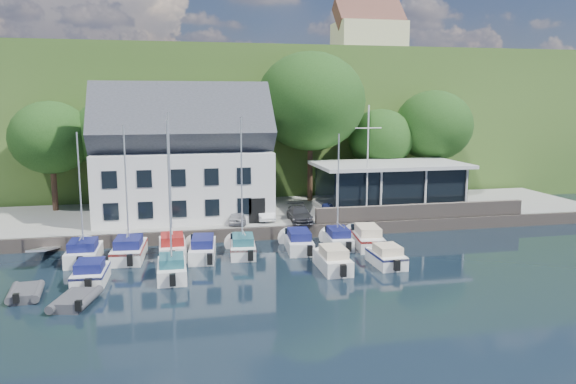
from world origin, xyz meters
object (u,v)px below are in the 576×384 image
object	(u,v)px
boat_r1_6	(338,187)
boat_r2_1	(170,206)
car_dgrey	(300,214)
car_blue	(340,209)
boat_r2_0	(91,272)
club_pavilion	(389,186)
boat_r1_5	(298,239)
boat_r1_0	(80,194)
dinghy_1	(75,298)
boat_r2_4	(386,255)
boat_r1_2	(170,188)
boat_r2_3	(332,258)
car_silver	(237,216)
boat_r1_4	(242,194)
boat_r1_3	(203,247)
boat_r1_7	(366,236)
dinghy_0	(25,291)
boat_r1_1	(126,190)
harbor_building	(183,164)
flagpole	(368,162)
car_white	(263,212)

from	to	relation	value
boat_r1_6	boat_r2_1	size ratio (longest dim) A/B	0.99
car_dgrey	car_blue	distance (m)	3.90
boat_r2_0	club_pavilion	bearing A→B (deg)	31.65
car_dgrey	boat_r1_5	world-z (taller)	car_dgrey
boat_r1_0	dinghy_1	bearing A→B (deg)	-84.21
boat_r1_0	boat_r2_4	bearing A→B (deg)	-13.51
car_blue	dinghy_1	size ratio (longest dim) A/B	1.15
boat_r1_0	boat_r1_6	world-z (taller)	boat_r1_0
boat_r1_2	boat_r2_3	size ratio (longest dim) A/B	1.71
car_silver	boat_r1_4	size ratio (longest dim) A/B	0.40
car_blue	boat_r1_2	world-z (taller)	boat_r1_2
boat_r1_6	car_silver	bearing A→B (deg)	147.03
car_blue	boat_r1_3	world-z (taller)	car_blue
boat_r1_3	boat_r2_1	xyz separation A→B (m)	(-2.11, -4.20, 3.67)
car_blue	dinghy_1	xyz separation A→B (m)	(-18.92, -14.11, -1.25)
boat_r1_7	dinghy_0	xyz separation A→B (m)	(-21.91, -6.30, -0.44)
boat_r1_1	boat_r2_4	bearing A→B (deg)	-12.77
harbor_building	boat_r2_1	bearing A→B (deg)	-95.21
car_dgrey	flagpole	world-z (taller)	flagpole
boat_r1_7	boat_r2_3	xyz separation A→B (m)	(-4.10, -4.98, -0.02)
club_pavilion	boat_r2_3	distance (m)	16.47
car_white	boat_r1_6	distance (m)	7.97
car_silver	boat_r1_5	bearing A→B (deg)	-47.51
boat_r1_5	dinghy_1	xyz separation A→B (m)	(-13.95, -8.28, -0.37)
car_dgrey	car_white	bearing A→B (deg)	154.88
boat_r1_1	boat_r2_4	xyz separation A→B (m)	(16.41, -5.09, -4.02)
car_dgrey	boat_r2_4	distance (m)	10.37
boat_r1_1	boat_r1_5	distance (m)	12.37
boat_r2_3	club_pavilion	bearing A→B (deg)	56.36
dinghy_1	flagpole	bearing A→B (deg)	46.67
car_white	boat_r1_0	xyz separation A→B (m)	(-13.13, -6.08, 2.94)
boat_r1_2	boat_r1_6	xyz separation A→B (m)	(11.84, -0.03, -0.38)
boat_r1_2	boat_r2_3	xyz separation A→B (m)	(9.86, -5.35, -4.01)
boat_r2_1	harbor_building	bearing A→B (deg)	85.15
boat_r2_0	boat_r2_1	world-z (taller)	boat_r2_1
car_white	boat_r2_3	xyz separation A→B (m)	(2.50, -11.30, -0.85)
boat_r1_0	boat_r1_6	distance (m)	17.61
car_silver	boat_r2_1	world-z (taller)	boat_r2_1
boat_r1_1	boat_r1_2	xyz separation A→B (m)	(2.87, 0.12, 0.06)
boat_r1_5	boat_r2_3	size ratio (longest dim) A/B	1.15
club_pavilion	car_silver	bearing A→B (deg)	-167.76
car_silver	flagpole	xyz separation A→B (m)	(10.69, -0.29, 4.03)
boat_r1_0	boat_r1_3	world-z (taller)	boat_r1_0
boat_r1_6	boat_r2_1	bearing A→B (deg)	-153.52
dinghy_0	boat_r1_4	bearing A→B (deg)	19.75
boat_r1_6	boat_r2_0	distance (m)	17.70
harbor_building	boat_r1_5	distance (m)	12.56
club_pavilion	boat_r1_3	size ratio (longest dim) A/B	2.00
car_blue	boat_r1_6	distance (m)	6.60
boat_r1_4	boat_r1_6	size ratio (longest dim) A/B	0.98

